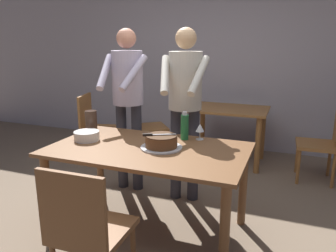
# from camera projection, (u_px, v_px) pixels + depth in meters

# --- Properties ---
(ground_plane) EXTENTS (14.00, 14.00, 0.00)m
(ground_plane) POSITION_uv_depth(u_px,v_px,m) (149.00, 230.00, 2.90)
(ground_plane) COLOR #7A6651
(back_wall) EXTENTS (10.00, 0.12, 2.70)m
(back_wall) POSITION_uv_depth(u_px,v_px,m) (221.00, 58.00, 4.94)
(back_wall) COLOR #ADA8B2
(back_wall) RESTS_ON ground_plane
(main_dining_table) EXTENTS (1.61, 0.93, 0.75)m
(main_dining_table) POSITION_uv_depth(u_px,v_px,m) (148.00, 160.00, 2.74)
(main_dining_table) COLOR brown
(main_dining_table) RESTS_ON ground_plane
(cake_on_platter) EXTENTS (0.34, 0.34, 0.11)m
(cake_on_platter) POSITION_uv_depth(u_px,v_px,m) (161.00, 142.00, 2.69)
(cake_on_platter) COLOR silver
(cake_on_platter) RESTS_ON main_dining_table
(cake_knife) EXTENTS (0.25, 0.14, 0.02)m
(cake_knife) POSITION_uv_depth(u_px,v_px,m) (152.00, 135.00, 2.66)
(cake_knife) COLOR silver
(cake_knife) RESTS_ON cake_on_platter
(plate_stack) EXTENTS (0.22, 0.22, 0.08)m
(plate_stack) POSITION_uv_depth(u_px,v_px,m) (87.00, 136.00, 2.91)
(plate_stack) COLOR white
(plate_stack) RESTS_ON main_dining_table
(wine_glass_near) EXTENTS (0.08, 0.08, 0.14)m
(wine_glass_near) POSITION_uv_depth(u_px,v_px,m) (200.00, 128.00, 2.91)
(wine_glass_near) COLOR silver
(wine_glass_near) RESTS_ON main_dining_table
(water_bottle) EXTENTS (0.07, 0.07, 0.25)m
(water_bottle) POSITION_uv_depth(u_px,v_px,m) (185.00, 127.00, 2.91)
(water_bottle) COLOR #1E6B38
(water_bottle) RESTS_ON main_dining_table
(hurricane_lamp) EXTENTS (0.11, 0.11, 0.21)m
(hurricane_lamp) POSITION_uv_depth(u_px,v_px,m) (91.00, 121.00, 3.14)
(hurricane_lamp) COLOR black
(hurricane_lamp) RESTS_ON main_dining_table
(person_cutting_cake) EXTENTS (0.46, 0.57, 1.72)m
(person_cutting_cake) POSITION_uv_depth(u_px,v_px,m) (185.00, 96.00, 3.21)
(person_cutting_cake) COLOR #2D2D38
(person_cutting_cake) RESTS_ON ground_plane
(person_standing_beside) EXTENTS (0.47, 0.56, 1.72)m
(person_standing_beside) POSITION_uv_depth(u_px,v_px,m) (127.00, 92.00, 3.46)
(person_standing_beside) COLOR #2D2D38
(person_standing_beside) RESTS_ON ground_plane
(chair_near_side) EXTENTS (0.45, 0.45, 0.90)m
(chair_near_side) POSITION_uv_depth(u_px,v_px,m) (86.00, 228.00, 2.02)
(chair_near_side) COLOR brown
(chair_near_side) RESTS_ON ground_plane
(background_table) EXTENTS (1.00, 0.70, 0.74)m
(background_table) POSITION_uv_depth(u_px,v_px,m) (228.00, 120.00, 4.40)
(background_table) COLOR #9E6633
(background_table) RESTS_ON ground_plane
(background_chair_0) EXTENTS (0.46, 0.46, 0.90)m
(background_chair_0) POSITION_uv_depth(u_px,v_px,m) (324.00, 140.00, 3.79)
(background_chair_0) COLOR #9E6633
(background_chair_0) RESTS_ON ground_plane
(background_chair_2) EXTENTS (0.62, 0.62, 0.90)m
(background_chair_2) POSITION_uv_depth(u_px,v_px,m) (144.00, 124.00, 4.56)
(background_chair_2) COLOR #9E6633
(background_chair_2) RESTS_ON ground_plane
(background_chair_3) EXTENTS (0.53, 0.53, 0.90)m
(background_chair_3) POSITION_uv_depth(u_px,v_px,m) (95.00, 125.00, 4.50)
(background_chair_3) COLOR #9E6633
(background_chair_3) RESTS_ON ground_plane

